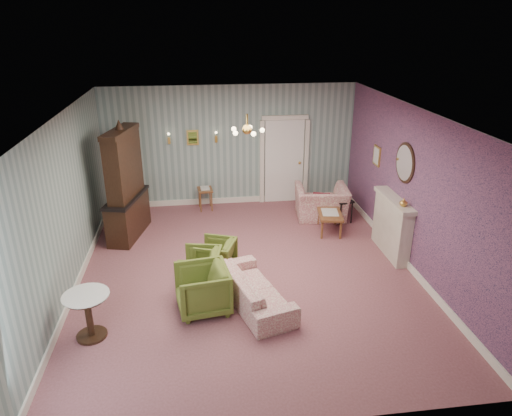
{
  "coord_description": "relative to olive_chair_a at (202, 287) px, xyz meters",
  "views": [
    {
      "loc": [
        -0.83,
        -7.44,
        4.35
      ],
      "look_at": [
        0.2,
        0.4,
        1.1
      ],
      "focal_mm": 32.84,
      "sensor_mm": 36.0,
      "label": 1
    }
  ],
  "objects": [
    {
      "name": "pedestal_table",
      "position": [
        -1.64,
        -0.48,
        -0.05
      ],
      "size": [
        0.75,
        0.75,
        0.72
      ],
      "primitive_type": null,
      "rotation": [
        0.0,
        0.0,
        0.14
      ],
      "color": "black",
      "rests_on": "floor"
    },
    {
      "name": "olive_chair_c",
      "position": [
        0.27,
        1.22,
        -0.08
      ],
      "size": [
        0.79,
        0.81,
        0.66
      ],
      "primitive_type": "imported",
      "rotation": [
        0.0,
        0.0,
        -1.93
      ],
      "color": "#596724",
      "rests_on": "floor"
    },
    {
      "name": "coffee_table",
      "position": [
        2.79,
        2.6,
        -0.18
      ],
      "size": [
        0.62,
        0.94,
        0.45
      ],
      "primitive_type": null,
      "rotation": [
        0.0,
        0.0,
        -0.15
      ],
      "color": "brown",
      "rests_on": "floor"
    },
    {
      "name": "dresser",
      "position": [
        -1.48,
        2.97,
        0.81
      ],
      "size": [
        0.83,
        1.54,
        2.43
      ],
      "primitive_type": null,
      "rotation": [
        0.0,
        0.0,
        -0.24
      ],
      "color": "black",
      "rests_on": "floor"
    },
    {
      "name": "framed_print",
      "position": [
        3.81,
        2.82,
        1.19
      ],
      "size": [
        0.04,
        0.34,
        0.42
      ],
      "primitive_type": null,
      "color": "gold",
      "rests_on": "wall_right"
    },
    {
      "name": "burgundy_cushion",
      "position": [
        2.76,
        3.19,
        0.07
      ],
      "size": [
        0.41,
        0.28,
        0.39
      ],
      "primitive_type": "cube",
      "rotation": [
        0.17,
        0.0,
        -0.35
      ],
      "color": "maroon",
      "rests_on": "wingback_chair"
    },
    {
      "name": "wall_back",
      "position": [
        0.84,
        4.57,
        1.04
      ],
      "size": [
        6.0,
        0.0,
        6.0
      ],
      "primitive_type": "plane",
      "rotation": [
        1.57,
        0.0,
        0.0
      ],
      "color": "slate",
      "rests_on": "ground"
    },
    {
      "name": "ceiling",
      "position": [
        0.84,
        1.07,
        2.49
      ],
      "size": [
        7.0,
        7.0,
        0.0
      ],
      "primitive_type": "plane",
      "rotation": [
        3.14,
        0.0,
        0.0
      ],
      "color": "white",
      "rests_on": "ground"
    },
    {
      "name": "sconce_left",
      "position": [
        -0.61,
        4.51,
        1.29
      ],
      "size": [
        0.16,
        0.12,
        0.3
      ],
      "primitive_type": null,
      "color": "gold",
      "rests_on": "wall_back"
    },
    {
      "name": "floor",
      "position": [
        0.84,
        1.07,
        -0.41
      ],
      "size": [
        7.0,
        7.0,
        0.0
      ],
      "primitive_type": "plane",
      "color": "#8E5259",
      "rests_on": "ground"
    },
    {
      "name": "wall_right_floral",
      "position": [
        3.83,
        1.07,
        1.04
      ],
      "size": [
        0.0,
        7.0,
        7.0
      ],
      "primitive_type": "plane",
      "rotation": [
        1.57,
        0.0,
        -1.57
      ],
      "color": "#B55A7E",
      "rests_on": "ground"
    },
    {
      "name": "wall_front",
      "position": [
        0.84,
        -2.43,
        1.04
      ],
      "size": [
        6.0,
        0.0,
        6.0
      ],
      "primitive_type": "plane",
      "rotation": [
        -1.57,
        0.0,
        0.0
      ],
      "color": "slate",
      "rests_on": "ground"
    },
    {
      "name": "sofa_chintz",
      "position": [
        0.83,
        0.07,
        -0.05
      ],
      "size": [
        1.03,
        1.91,
        0.72
      ],
      "primitive_type": "imported",
      "rotation": [
        0.0,
        0.0,
        1.86
      ],
      "color": "#A04050",
      "rests_on": "floor"
    },
    {
      "name": "chandelier",
      "position": [
        0.84,
        1.07,
        2.22
      ],
      "size": [
        0.56,
        0.56,
        0.36
      ],
      "primitive_type": null,
      "color": "gold",
      "rests_on": "ceiling"
    },
    {
      "name": "fireplace",
      "position": [
        3.7,
        1.47,
        0.17
      ],
      "size": [
        0.3,
        1.4,
        1.16
      ],
      "primitive_type": null,
      "color": "beige",
      "rests_on": "floor"
    },
    {
      "name": "wingback_chair",
      "position": [
        2.81,
        3.34,
        0.1
      ],
      "size": [
        1.23,
        0.87,
        1.01
      ],
      "primitive_type": "imported",
      "rotation": [
        0.0,
        0.0,
        3.04
      ],
      "color": "#A04050",
      "rests_on": "floor"
    },
    {
      "name": "side_table_black",
      "position": [
        3.23,
        3.04,
        -0.14
      ],
      "size": [
        0.43,
        0.43,
        0.54
      ],
      "primitive_type": null,
      "rotation": [
        0.0,
        0.0,
        0.23
      ],
      "color": "black",
      "rests_on": "floor"
    },
    {
      "name": "olive_chair_a",
      "position": [
        0.0,
        0.0,
        0.0
      ],
      "size": [
        0.85,
        0.89,
        0.82
      ],
      "primitive_type": "imported",
      "rotation": [
        0.0,
        0.0,
        -1.43
      ],
      "color": "#596724",
      "rests_on": "floor"
    },
    {
      "name": "door",
      "position": [
        2.14,
        4.53,
        0.67
      ],
      "size": [
        1.12,
        0.12,
        2.16
      ],
      "primitive_type": null,
      "color": "white",
      "rests_on": "floor"
    },
    {
      "name": "nesting_table",
      "position": [
        0.17,
        4.22,
        -0.13
      ],
      "size": [
        0.38,
        0.46,
        0.57
      ],
      "primitive_type": null,
      "rotation": [
        0.0,
        0.0,
        0.09
      ],
      "color": "brown",
      "rests_on": "floor"
    },
    {
      "name": "wall_right",
      "position": [
        3.84,
        1.07,
        1.04
      ],
      "size": [
        0.0,
        7.0,
        7.0
      ],
      "primitive_type": "plane",
      "rotation": [
        1.57,
        0.0,
        -1.57
      ],
      "color": "slate",
      "rests_on": "ground"
    },
    {
      "name": "gilt_mirror_back",
      "position": [
        -0.06,
        4.53,
        1.29
      ],
      "size": [
        0.28,
        0.06,
        0.36
      ],
      "primitive_type": null,
      "color": "gold",
      "rests_on": "wall_back"
    },
    {
      "name": "mantel_vase",
      "position": [
        3.68,
        1.07,
        0.82
      ],
      "size": [
        0.15,
        0.15,
        0.15
      ],
      "primitive_type": "imported",
      "color": "gold",
      "rests_on": "fireplace"
    },
    {
      "name": "olive_chair_b",
      "position": [
        -0.01,
        0.83,
        -0.07
      ],
      "size": [
        0.74,
        0.77,
        0.68
      ],
      "primitive_type": "imported",
      "rotation": [
        0.0,
        0.0,
        -1.77
      ],
      "color": "#596724",
      "rests_on": "floor"
    },
    {
      "name": "wall_left",
      "position": [
        -2.16,
        1.07,
        1.04
      ],
      "size": [
        0.0,
        7.0,
        7.0
      ],
      "primitive_type": "plane",
      "rotation": [
        1.57,
        0.0,
        1.57
      ],
      "color": "slate",
      "rests_on": "ground"
    },
    {
      "name": "oval_mirror",
      "position": [
        3.8,
        1.47,
        1.44
      ],
      "size": [
        0.04,
        0.76,
        0.84
      ],
      "primitive_type": null,
      "color": "white",
      "rests_on": "wall_right"
    },
    {
      "name": "sconce_right",
      "position": [
        0.49,
        4.51,
        1.29
      ],
      "size": [
        0.16,
        0.12,
        0.3
      ],
      "primitive_type": null,
      "color": "gold",
      "rests_on": "wall_back"
    }
  ]
}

